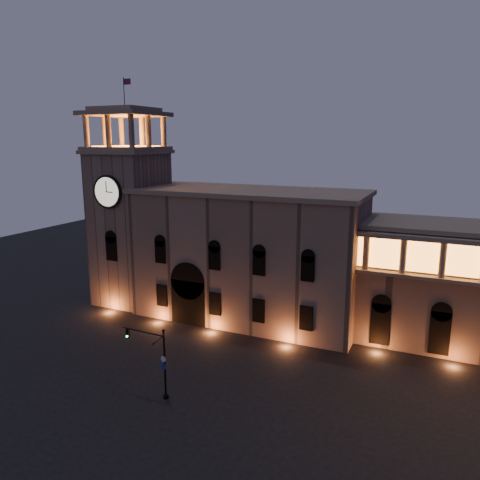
% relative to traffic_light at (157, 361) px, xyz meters
% --- Properties ---
extents(ground, '(160.00, 160.00, 0.00)m').
position_rel_traffic_light_xyz_m(ground, '(1.61, 0.50, -3.65)').
color(ground, black).
rests_on(ground, ground).
extents(government_building, '(30.80, 12.80, 17.60)m').
position_rel_traffic_light_xyz_m(government_building, '(-0.46, 22.43, 5.12)').
color(government_building, '#7B6350').
rests_on(government_building, ground).
extents(clock_tower, '(9.80, 9.80, 32.40)m').
position_rel_traffic_light_xyz_m(clock_tower, '(-18.89, 21.48, 8.85)').
color(clock_tower, '#7B6350').
rests_on(clock_tower, ground).
extents(traffic_light, '(5.06, 0.58, 6.94)m').
position_rel_traffic_light_xyz_m(traffic_light, '(0.00, 0.00, 0.00)').
color(traffic_light, black).
rests_on(traffic_light, ground).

